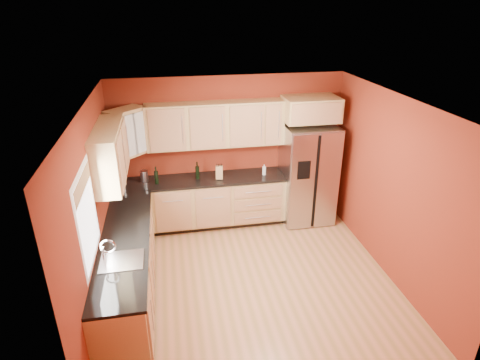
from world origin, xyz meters
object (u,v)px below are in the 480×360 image
(knife_block, at_px, (219,172))
(soap_dispenser, at_px, (264,170))
(wine_bottle_a, at_px, (197,170))
(refrigerator, at_px, (307,174))
(canister_left, at_px, (122,179))

(knife_block, bearing_deg, soap_dispenser, 12.54)
(wine_bottle_a, distance_m, soap_dispenser, 1.16)
(refrigerator, bearing_deg, soap_dispenser, 176.94)
(wine_bottle_a, height_order, knife_block, wine_bottle_a)
(refrigerator, relative_size, canister_left, 8.42)
(wine_bottle_a, xyz_separation_m, soap_dispenser, (1.16, -0.05, -0.06))
(canister_left, distance_m, soap_dispenser, 2.41)
(refrigerator, distance_m, canister_left, 3.20)
(refrigerator, height_order, knife_block, refrigerator)
(wine_bottle_a, bearing_deg, canister_left, -179.00)
(canister_left, xyz_separation_m, knife_block, (1.62, -0.05, 0.01))
(refrigerator, bearing_deg, canister_left, 178.76)
(refrigerator, relative_size, wine_bottle_a, 5.87)
(soap_dispenser, bearing_deg, knife_block, -178.59)
(wine_bottle_a, xyz_separation_m, knife_block, (0.37, -0.07, -0.04))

